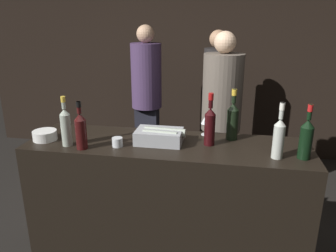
{
  "coord_description": "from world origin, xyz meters",
  "views": [
    {
      "loc": [
        0.39,
        -1.86,
        1.93
      ],
      "look_at": [
        0.0,
        0.32,
        1.19
      ],
      "focal_mm": 35.0,
      "sensor_mm": 36.0,
      "label": 1
    }
  ],
  "objects_px": {
    "candle_votive": "(117,142)",
    "person_grey_polo": "(147,93)",
    "ice_bin_with_bottles": "(160,136)",
    "wine_glass": "(206,120)",
    "person_in_hoodie": "(221,113)",
    "champagne_bottle": "(233,119)",
    "person_blond_tee": "(216,96)",
    "red_wine_bottle_tall": "(210,124)",
    "red_wine_bottle_black_foil": "(81,130)",
    "rose_wine_bottle": "(66,126)",
    "red_wine_bottle_burgundy": "(306,138)",
    "white_wine_bottle": "(279,136)",
    "bowl_white": "(45,135)"
  },
  "relations": [
    {
      "from": "candle_votive",
      "to": "person_grey_polo",
      "type": "bearing_deg",
      "value": 97.37
    },
    {
      "from": "ice_bin_with_bottles",
      "to": "wine_glass",
      "type": "height_order",
      "value": "wine_glass"
    },
    {
      "from": "candle_votive",
      "to": "person_in_hoodie",
      "type": "distance_m",
      "value": 1.39
    },
    {
      "from": "champagne_bottle",
      "to": "person_blond_tee",
      "type": "height_order",
      "value": "person_blond_tee"
    },
    {
      "from": "ice_bin_with_bottles",
      "to": "red_wine_bottle_tall",
      "type": "xyz_separation_m",
      "value": [
        0.35,
        0.03,
        0.1
      ]
    },
    {
      "from": "red_wine_bottle_black_foil",
      "to": "person_blond_tee",
      "type": "bearing_deg",
      "value": 67.43
    },
    {
      "from": "wine_glass",
      "to": "champagne_bottle",
      "type": "height_order",
      "value": "champagne_bottle"
    },
    {
      "from": "ice_bin_with_bottles",
      "to": "rose_wine_bottle",
      "type": "relative_size",
      "value": 1.0
    },
    {
      "from": "red_wine_bottle_burgundy",
      "to": "rose_wine_bottle",
      "type": "distance_m",
      "value": 1.59
    },
    {
      "from": "candle_votive",
      "to": "ice_bin_with_bottles",
      "type": "bearing_deg",
      "value": 23.01
    },
    {
      "from": "candle_votive",
      "to": "person_grey_polo",
      "type": "xyz_separation_m",
      "value": [
        -0.24,
        1.82,
        -0.07
      ]
    },
    {
      "from": "champagne_bottle",
      "to": "red_wine_bottle_black_foil",
      "type": "relative_size",
      "value": 1.13
    },
    {
      "from": "rose_wine_bottle",
      "to": "person_blond_tee",
      "type": "bearing_deg",
      "value": 63.98
    },
    {
      "from": "candle_votive",
      "to": "champagne_bottle",
      "type": "xyz_separation_m",
      "value": [
        0.78,
        0.29,
        0.12
      ]
    },
    {
      "from": "person_in_hoodie",
      "to": "white_wine_bottle",
      "type": "bearing_deg",
      "value": -30.26
    },
    {
      "from": "ice_bin_with_bottles",
      "to": "white_wine_bottle",
      "type": "height_order",
      "value": "white_wine_bottle"
    },
    {
      "from": "red_wine_bottle_tall",
      "to": "person_in_hoodie",
      "type": "bearing_deg",
      "value": 86.45
    },
    {
      "from": "bowl_white",
      "to": "red_wine_bottle_tall",
      "type": "xyz_separation_m",
      "value": [
        1.19,
        0.12,
        0.11
      ]
    },
    {
      "from": "candle_votive",
      "to": "red_wine_bottle_burgundy",
      "type": "relative_size",
      "value": 0.21
    },
    {
      "from": "bowl_white",
      "to": "wine_glass",
      "type": "bearing_deg",
      "value": 15.28
    },
    {
      "from": "bowl_white",
      "to": "red_wine_bottle_tall",
      "type": "bearing_deg",
      "value": 5.55
    },
    {
      "from": "white_wine_bottle",
      "to": "person_blond_tee",
      "type": "relative_size",
      "value": 0.2
    },
    {
      "from": "ice_bin_with_bottles",
      "to": "candle_votive",
      "type": "relative_size",
      "value": 4.78
    },
    {
      "from": "candle_votive",
      "to": "person_blond_tee",
      "type": "xyz_separation_m",
      "value": [
        0.61,
        1.93,
        -0.09
      ]
    },
    {
      "from": "ice_bin_with_bottles",
      "to": "red_wine_bottle_tall",
      "type": "distance_m",
      "value": 0.36
    },
    {
      "from": "red_wine_bottle_black_foil",
      "to": "rose_wine_bottle",
      "type": "height_order",
      "value": "rose_wine_bottle"
    },
    {
      "from": "person_grey_polo",
      "to": "white_wine_bottle",
      "type": "bearing_deg",
      "value": 130.58
    },
    {
      "from": "white_wine_bottle",
      "to": "person_blond_tee",
      "type": "xyz_separation_m",
      "value": [
        -0.46,
        1.94,
        -0.21
      ]
    },
    {
      "from": "bowl_white",
      "to": "person_blond_tee",
      "type": "height_order",
      "value": "person_blond_tee"
    },
    {
      "from": "ice_bin_with_bottles",
      "to": "red_wine_bottle_tall",
      "type": "bearing_deg",
      "value": 4.76
    },
    {
      "from": "red_wine_bottle_tall",
      "to": "rose_wine_bottle",
      "type": "relative_size",
      "value": 1.06
    },
    {
      "from": "ice_bin_with_bottles",
      "to": "person_blond_tee",
      "type": "bearing_deg",
      "value": 79.69
    },
    {
      "from": "bowl_white",
      "to": "red_wine_bottle_burgundy",
      "type": "relative_size",
      "value": 0.49
    },
    {
      "from": "ice_bin_with_bottles",
      "to": "bowl_white",
      "type": "height_order",
      "value": "ice_bin_with_bottles"
    },
    {
      "from": "white_wine_bottle",
      "to": "wine_glass",
      "type": "bearing_deg",
      "value": 143.48
    },
    {
      "from": "person_grey_polo",
      "to": "rose_wine_bottle",
      "type": "bearing_deg",
      "value": 91.5
    },
    {
      "from": "red_wine_bottle_tall",
      "to": "person_grey_polo",
      "type": "height_order",
      "value": "person_grey_polo"
    },
    {
      "from": "candle_votive",
      "to": "red_wine_bottle_black_foil",
      "type": "distance_m",
      "value": 0.26
    },
    {
      "from": "person_in_hoodie",
      "to": "wine_glass",
      "type": "bearing_deg",
      "value": -54.48
    },
    {
      "from": "ice_bin_with_bottles",
      "to": "wine_glass",
      "type": "distance_m",
      "value": 0.39
    },
    {
      "from": "person_grey_polo",
      "to": "person_blond_tee",
      "type": "bearing_deg",
      "value": -167.78
    },
    {
      "from": "person_blond_tee",
      "to": "red_wine_bottle_tall",
      "type": "bearing_deg",
      "value": -74.46
    },
    {
      "from": "bowl_white",
      "to": "champagne_bottle",
      "type": "height_order",
      "value": "champagne_bottle"
    },
    {
      "from": "red_wine_bottle_burgundy",
      "to": "wine_glass",
      "type": "bearing_deg",
      "value": 152.92
    },
    {
      "from": "person_blond_tee",
      "to": "wine_glass",
      "type": "bearing_deg",
      "value": -75.73
    },
    {
      "from": "rose_wine_bottle",
      "to": "person_in_hoodie",
      "type": "height_order",
      "value": "person_in_hoodie"
    },
    {
      "from": "red_wine_bottle_black_foil",
      "to": "person_in_hoodie",
      "type": "height_order",
      "value": "person_in_hoodie"
    },
    {
      "from": "ice_bin_with_bottles",
      "to": "wine_glass",
      "type": "relative_size",
      "value": 2.14
    },
    {
      "from": "person_in_hoodie",
      "to": "person_blond_tee",
      "type": "relative_size",
      "value": 1.01
    },
    {
      "from": "wine_glass",
      "to": "red_wine_bottle_black_foil",
      "type": "height_order",
      "value": "red_wine_bottle_black_foil"
    }
  ]
}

